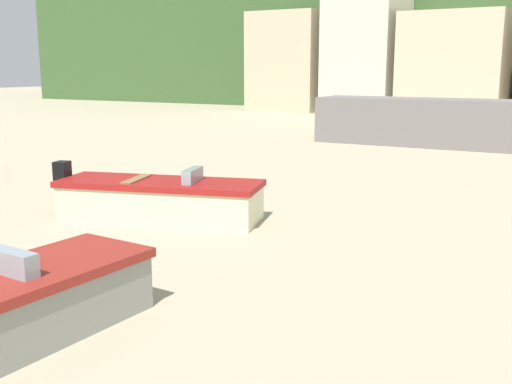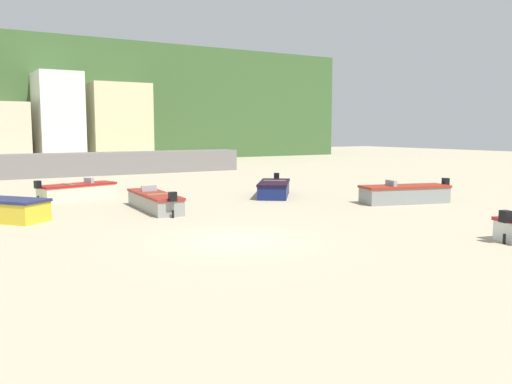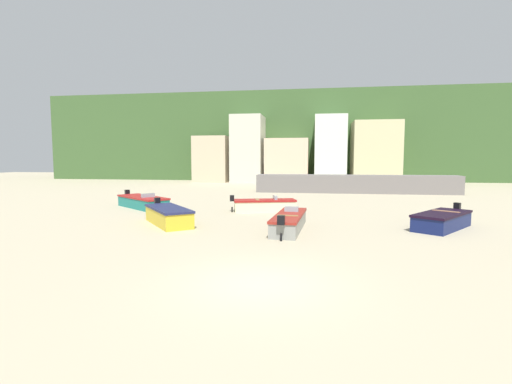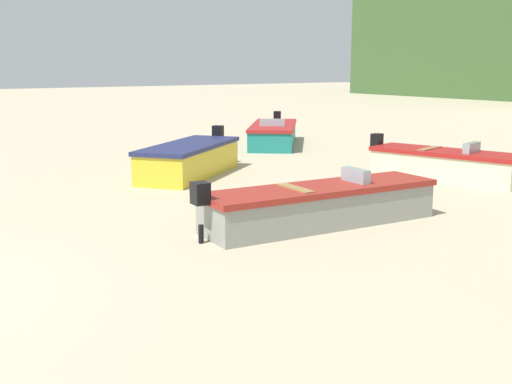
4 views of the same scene
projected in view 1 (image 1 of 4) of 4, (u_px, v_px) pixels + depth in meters
name	position (u px, v px, depth m)	size (l,w,h in m)	color
townhouse_far_left	(292.00, 62.00, 45.36)	(5.29, 5.08, 7.12)	#C6B392
townhouse_left	(367.00, 39.00, 42.72)	(4.75, 5.94, 10.26)	beige
townhouse_centre	(456.00, 65.00, 40.28)	(6.45, 6.25, 6.65)	beige
boat_cream_4	(160.00, 199.00, 12.66)	(4.54, 2.46, 1.15)	beige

